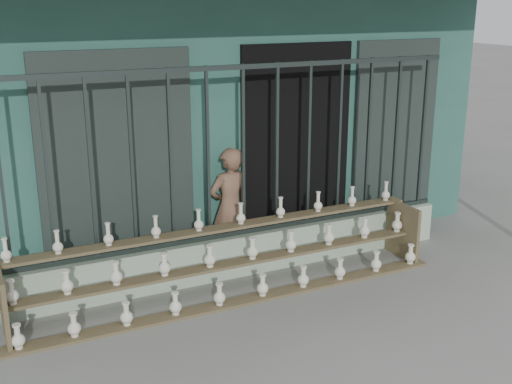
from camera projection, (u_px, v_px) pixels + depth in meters
name	position (u px, v px, depth m)	size (l,w,h in m)	color
ground	(304.00, 324.00, 5.89)	(60.00, 60.00, 0.00)	slate
workshop_building	(156.00, 91.00, 9.06)	(7.40, 6.60, 3.21)	#29584B
parapet_wall	(244.00, 253.00, 6.94)	(5.00, 0.20, 0.45)	#A6BEA3
security_fence	(243.00, 152.00, 6.62)	(5.00, 0.04, 1.80)	#283330
shelf_rack	(232.00, 261.00, 6.41)	(4.50, 0.68, 0.85)	brown
elderly_woman	(230.00, 207.00, 7.03)	(0.49, 0.32, 1.35)	brown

